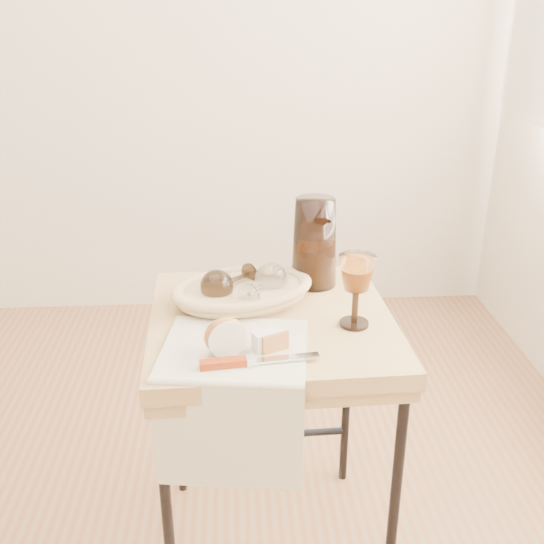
{
  "coord_description": "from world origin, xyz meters",
  "views": [
    {
      "loc": [
        0.58,
        -1.08,
        1.39
      ],
      "look_at": [
        0.66,
        0.22,
        0.83
      ],
      "focal_mm": 42.18,
      "sensor_mm": 36.0,
      "label": 1
    }
  ],
  "objects_px": {
    "bread_basket": "(243,294)",
    "table_knife": "(255,359)",
    "pitcher": "(314,242)",
    "wine_goblet": "(356,291)",
    "goblet_lying_b": "(262,285)",
    "side_table": "(272,441)",
    "apple_half": "(224,335)",
    "tea_towel": "(235,349)",
    "goblet_lying_a": "(231,281)"
  },
  "relations": [
    {
      "from": "bread_basket",
      "to": "table_knife",
      "type": "bearing_deg",
      "value": -104.71
    },
    {
      "from": "pitcher",
      "to": "wine_goblet",
      "type": "bearing_deg",
      "value": -57.76
    },
    {
      "from": "goblet_lying_b",
      "to": "table_knife",
      "type": "xyz_separation_m",
      "value": [
        -0.03,
        -0.28,
        -0.04
      ]
    },
    {
      "from": "side_table",
      "to": "apple_half",
      "type": "bearing_deg",
      "value": -122.16
    },
    {
      "from": "tea_towel",
      "to": "table_knife",
      "type": "xyz_separation_m",
      "value": [
        0.04,
        -0.07,
        0.01
      ]
    },
    {
      "from": "side_table",
      "to": "tea_towel",
      "type": "xyz_separation_m",
      "value": [
        -0.09,
        -0.15,
        0.36
      ]
    },
    {
      "from": "table_knife",
      "to": "wine_goblet",
      "type": "bearing_deg",
      "value": 27.78
    },
    {
      "from": "apple_half",
      "to": "tea_towel",
      "type": "bearing_deg",
      "value": 24.33
    },
    {
      "from": "tea_towel",
      "to": "apple_half",
      "type": "distance_m",
      "value": 0.05
    },
    {
      "from": "apple_half",
      "to": "side_table",
      "type": "bearing_deg",
      "value": 39.88
    },
    {
      "from": "side_table",
      "to": "apple_half",
      "type": "height_order",
      "value": "apple_half"
    },
    {
      "from": "wine_goblet",
      "to": "goblet_lying_b",
      "type": "bearing_deg",
      "value": 150.43
    },
    {
      "from": "tea_towel",
      "to": "apple_half",
      "type": "bearing_deg",
      "value": -130.1
    },
    {
      "from": "goblet_lying_a",
      "to": "apple_half",
      "type": "distance_m",
      "value": 0.26
    },
    {
      "from": "side_table",
      "to": "apple_half",
      "type": "relative_size",
      "value": 8.2
    },
    {
      "from": "side_table",
      "to": "tea_towel",
      "type": "bearing_deg",
      "value": -119.79
    },
    {
      "from": "bread_basket",
      "to": "table_knife",
      "type": "height_order",
      "value": "bread_basket"
    },
    {
      "from": "side_table",
      "to": "bread_basket",
      "type": "xyz_separation_m",
      "value": [
        -0.06,
        0.08,
        0.38
      ]
    },
    {
      "from": "side_table",
      "to": "wine_goblet",
      "type": "xyz_separation_m",
      "value": [
        0.18,
        -0.06,
        0.44
      ]
    },
    {
      "from": "tea_towel",
      "to": "bread_basket",
      "type": "xyz_separation_m",
      "value": [
        0.02,
        0.23,
        0.02
      ]
    },
    {
      "from": "pitcher",
      "to": "tea_towel",
      "type": "bearing_deg",
      "value": -104.91
    },
    {
      "from": "tea_towel",
      "to": "wine_goblet",
      "type": "xyz_separation_m",
      "value": [
        0.27,
        0.09,
        0.08
      ]
    },
    {
      "from": "wine_goblet",
      "to": "apple_half",
      "type": "bearing_deg",
      "value": -158.74
    },
    {
      "from": "pitcher",
      "to": "goblet_lying_b",
      "type": "bearing_deg",
      "value": -122.03
    },
    {
      "from": "wine_goblet",
      "to": "table_knife",
      "type": "distance_m",
      "value": 0.29
    },
    {
      "from": "apple_half",
      "to": "table_knife",
      "type": "relative_size",
      "value": 0.37
    },
    {
      "from": "wine_goblet",
      "to": "tea_towel",
      "type": "bearing_deg",
      "value": -160.68
    },
    {
      "from": "pitcher",
      "to": "wine_goblet",
      "type": "distance_m",
      "value": 0.25
    },
    {
      "from": "tea_towel",
      "to": "side_table",
      "type": "bearing_deg",
      "value": 67.83
    },
    {
      "from": "side_table",
      "to": "tea_towel",
      "type": "distance_m",
      "value": 0.4
    },
    {
      "from": "side_table",
      "to": "table_knife",
      "type": "bearing_deg",
      "value": -101.97
    },
    {
      "from": "pitcher",
      "to": "bread_basket",
      "type": "bearing_deg",
      "value": -133.85
    },
    {
      "from": "goblet_lying_a",
      "to": "apple_half",
      "type": "height_order",
      "value": "goblet_lying_a"
    },
    {
      "from": "pitcher",
      "to": "goblet_lying_a",
      "type": "bearing_deg",
      "value": -140.11
    },
    {
      "from": "goblet_lying_a",
      "to": "table_knife",
      "type": "relative_size",
      "value": 0.55
    },
    {
      "from": "goblet_lying_a",
      "to": "goblet_lying_b",
      "type": "distance_m",
      "value": 0.08
    },
    {
      "from": "tea_towel",
      "to": "wine_goblet",
      "type": "distance_m",
      "value": 0.3
    },
    {
      "from": "pitcher",
      "to": "apple_half",
      "type": "bearing_deg",
      "value": -105.92
    },
    {
      "from": "goblet_lying_a",
      "to": "table_knife",
      "type": "xyz_separation_m",
      "value": [
        0.05,
        -0.31,
        -0.04
      ]
    },
    {
      "from": "bread_basket",
      "to": "wine_goblet",
      "type": "height_order",
      "value": "wine_goblet"
    },
    {
      "from": "goblet_lying_b",
      "to": "apple_half",
      "type": "distance_m",
      "value": 0.24
    },
    {
      "from": "pitcher",
      "to": "table_knife",
      "type": "bearing_deg",
      "value": -95.61
    },
    {
      "from": "goblet_lying_a",
      "to": "pitcher",
      "type": "xyz_separation_m",
      "value": [
        0.21,
        0.09,
        0.06
      ]
    },
    {
      "from": "bread_basket",
      "to": "side_table",
      "type": "bearing_deg",
      "value": -68.06
    },
    {
      "from": "wine_goblet",
      "to": "apple_half",
      "type": "relative_size",
      "value": 1.96
    },
    {
      "from": "bread_basket",
      "to": "goblet_lying_a",
      "type": "xyz_separation_m",
      "value": [
        -0.03,
        0.01,
        0.03
      ]
    },
    {
      "from": "tea_towel",
      "to": "pitcher",
      "type": "relative_size",
      "value": 1.13
    },
    {
      "from": "tea_towel",
      "to": "bread_basket",
      "type": "relative_size",
      "value": 0.98
    },
    {
      "from": "bread_basket",
      "to": "apple_half",
      "type": "relative_size",
      "value": 3.55
    },
    {
      "from": "goblet_lying_a",
      "to": "bread_basket",
      "type": "bearing_deg",
      "value": 113.15
    }
  ]
}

